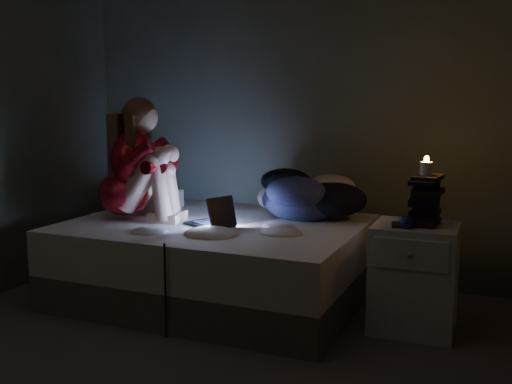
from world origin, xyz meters
The scene contains 12 objects.
floor centered at (0.00, 0.00, -0.01)m, with size 3.60×3.80×0.02m, color #49413F.
wall_back centered at (0.00, 1.91, 1.30)m, with size 3.60×0.02×2.60m, color #3F4332.
bed centered at (-0.30, 1.10, 0.27)m, with size 2.00×1.50×0.55m, color beige, non-canonical shape.
pillow centered at (-1.07, 1.41, 0.62)m, with size 0.48×0.34×0.14m, color silver.
woman centered at (-0.96, 0.96, 0.99)m, with size 0.54×0.35×0.87m, color maroon, non-canonical shape.
laptop centered at (-0.29, 0.98, 0.66)m, with size 0.32×0.22×0.22m, color black, non-canonical shape.
clothes_pile centered at (0.20, 1.49, 0.74)m, with size 0.62×0.50×0.37m, color #1B2243, non-canonical shape.
nightstand centered at (1.08, 1.04, 0.33)m, with size 0.49×0.44×0.66m, color silver.
book_stack centered at (1.12, 1.06, 0.80)m, with size 0.19×0.25×0.29m, color black, non-canonical shape.
candle centered at (1.12, 1.06, 0.99)m, with size 0.07×0.07×0.08m, color beige.
phone centered at (0.98, 0.97, 0.66)m, with size 0.07×0.14×0.01m, color black.
blue_orb centered at (1.04, 0.91, 0.70)m, with size 0.08×0.08×0.08m, color navy.
Camera 1 is at (1.60, -2.60, 1.40)m, focal length 42.43 mm.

